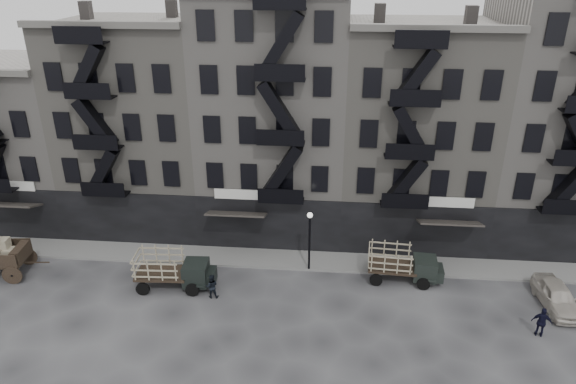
# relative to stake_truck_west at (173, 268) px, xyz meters

# --- Properties ---
(ground) EXTENTS (140.00, 140.00, 0.00)m
(ground) POSITION_rel_stake_truck_west_xyz_m (5.32, -0.01, -1.39)
(ground) COLOR #38383A
(ground) RESTS_ON ground
(sidewalk) EXTENTS (55.00, 2.50, 0.15)m
(sidewalk) POSITION_rel_stake_truck_west_xyz_m (5.32, 3.74, -1.32)
(sidewalk) COLOR slate
(sidewalk) RESTS_ON ground
(building_west) EXTENTS (10.00, 11.35, 13.20)m
(building_west) POSITION_rel_stake_truck_west_xyz_m (-14.68, 9.82, 4.61)
(building_west) COLOR gray
(building_west) RESTS_ON ground
(building_midwest) EXTENTS (10.00, 11.35, 16.20)m
(building_midwest) POSITION_rel_stake_truck_west_xyz_m (-4.68, 9.82, 6.11)
(building_midwest) COLOR gray
(building_midwest) RESTS_ON ground
(building_center) EXTENTS (10.00, 11.35, 18.20)m
(building_center) POSITION_rel_stake_truck_west_xyz_m (5.32, 9.82, 7.11)
(building_center) COLOR gray
(building_center) RESTS_ON ground
(building_mideast) EXTENTS (10.00, 11.35, 16.20)m
(building_mideast) POSITION_rel_stake_truck_west_xyz_m (15.32, 9.82, 6.11)
(building_mideast) COLOR gray
(building_mideast) RESTS_ON ground
(building_east) EXTENTS (10.00, 11.35, 19.20)m
(building_east) POSITION_rel_stake_truck_west_xyz_m (25.32, 9.82, 7.61)
(building_east) COLOR gray
(building_east) RESTS_ON ground
(lamp_post) EXTENTS (0.36, 0.36, 4.28)m
(lamp_post) POSITION_rel_stake_truck_west_xyz_m (8.32, 2.59, 1.39)
(lamp_post) COLOR black
(lamp_post) RESTS_ON ground
(stake_truck_west) EXTENTS (4.96, 2.25, 2.44)m
(stake_truck_west) POSITION_rel_stake_truck_west_xyz_m (0.00, 0.00, 0.00)
(stake_truck_west) COLOR black
(stake_truck_west) RESTS_ON ground
(stake_truck_east) EXTENTS (4.75, 2.19, 2.33)m
(stake_truck_east) POSITION_rel_stake_truck_west_xyz_m (14.28, 2.04, -0.06)
(stake_truck_east) COLOR black
(stake_truck_east) RESTS_ON ground
(car_east) EXTENTS (1.93, 4.35, 1.45)m
(car_east) POSITION_rel_stake_truck_west_xyz_m (23.03, 0.03, -0.67)
(car_east) COLOR #B8B0A5
(car_east) RESTS_ON ground
(pedestrian_mid) EXTENTS (0.82, 0.67, 1.56)m
(pedestrian_mid) POSITION_rel_stake_truck_west_xyz_m (2.62, -0.86, -0.61)
(pedestrian_mid) COLOR black
(pedestrian_mid) RESTS_ON ground
(policeman) EXTENTS (1.13, 0.73, 1.78)m
(policeman) POSITION_rel_stake_truck_west_xyz_m (21.18, -2.73, -0.50)
(policeman) COLOR black
(policeman) RESTS_ON ground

